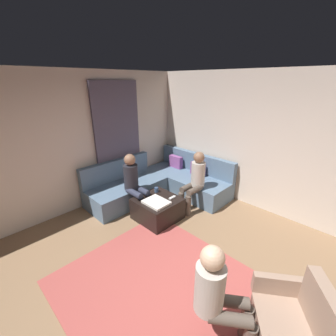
# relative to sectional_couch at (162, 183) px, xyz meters

# --- Properties ---
(ground_plane) EXTENTS (6.00, 6.00, 0.10)m
(ground_plane) POSITION_rel_sectional_couch_xyz_m (2.08, -1.88, -0.33)
(ground_plane) COLOR #8C6B4C
(wall_back) EXTENTS (6.00, 0.12, 2.70)m
(wall_back) POSITION_rel_sectional_couch_xyz_m (2.08, 1.06, 1.07)
(wall_back) COLOR beige
(wall_back) RESTS_ON ground_plane
(wall_left) EXTENTS (0.12, 6.00, 2.70)m
(wall_left) POSITION_rel_sectional_couch_xyz_m (-0.86, -1.88, 1.07)
(wall_left) COLOR beige
(wall_left) RESTS_ON ground_plane
(curtain_panel) EXTENTS (0.06, 1.10, 2.50)m
(curtain_panel) POSITION_rel_sectional_couch_xyz_m (-0.76, -0.58, 0.97)
(curtain_panel) COLOR #595166
(curtain_panel) RESTS_ON ground_plane
(area_rug) EXTENTS (2.60, 2.20, 0.01)m
(area_rug) POSITION_rel_sectional_couch_xyz_m (1.88, -1.78, -0.27)
(area_rug) COLOR #AD4C47
(area_rug) RESTS_ON ground_plane
(sectional_couch) EXTENTS (2.10, 2.55, 0.87)m
(sectional_couch) POSITION_rel_sectional_couch_xyz_m (0.00, 0.00, 0.00)
(sectional_couch) COLOR slate
(sectional_couch) RESTS_ON ground_plane
(ottoman) EXTENTS (0.76, 0.76, 0.42)m
(ottoman) POSITION_rel_sectional_couch_xyz_m (0.65, -0.74, -0.07)
(ottoman) COLOR black
(ottoman) RESTS_ON ground_plane
(folded_blanket) EXTENTS (0.44, 0.36, 0.04)m
(folded_blanket) POSITION_rel_sectional_couch_xyz_m (0.75, -0.86, 0.16)
(folded_blanket) COLOR white
(folded_blanket) RESTS_ON ottoman
(coffee_mug) EXTENTS (0.08, 0.08, 0.10)m
(coffee_mug) POSITION_rel_sectional_couch_xyz_m (0.43, -0.56, 0.19)
(coffee_mug) COLOR #334C72
(coffee_mug) RESTS_ON ottoman
(game_remote) EXTENTS (0.05, 0.15, 0.02)m
(game_remote) POSITION_rel_sectional_couch_xyz_m (0.83, -0.52, 0.15)
(game_remote) COLOR white
(game_remote) RESTS_ON ottoman
(armchair) EXTENTS (0.87, 0.91, 0.85)m
(armchair) POSITION_rel_sectional_couch_xyz_m (3.22, -1.41, 0.03)
(armchair) COLOR #9E7F6B
(armchair) RESTS_ON ground_plane
(person_on_couch_back) EXTENTS (0.30, 0.60, 1.20)m
(person_on_couch_back) POSITION_rel_sectional_couch_xyz_m (0.91, 0.06, 0.38)
(person_on_couch_back) COLOR brown
(person_on_couch_back) RESTS_ON ground_plane
(person_on_couch_side) EXTENTS (0.60, 0.30, 1.20)m
(person_on_couch_side) POSITION_rel_sectional_couch_xyz_m (0.15, -0.88, 0.38)
(person_on_couch_side) COLOR #2D3347
(person_on_couch_side) RESTS_ON ground_plane
(person_on_armchair) EXTENTS (0.58, 0.51, 1.18)m
(person_on_armchair) POSITION_rel_sectional_couch_xyz_m (2.66, -1.82, 0.36)
(person_on_armchair) COLOR brown
(person_on_armchair) RESTS_ON ground_plane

